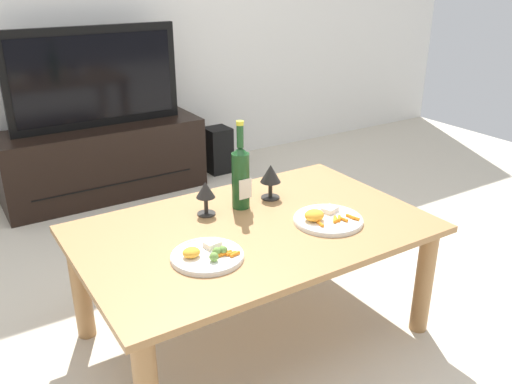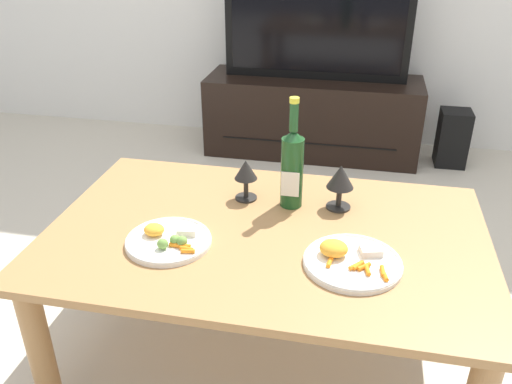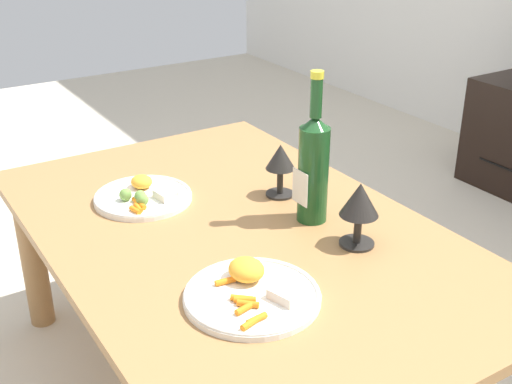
{
  "view_description": "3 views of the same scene",
  "coord_description": "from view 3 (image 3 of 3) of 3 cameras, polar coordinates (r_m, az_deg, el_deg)",
  "views": [
    {
      "loc": [
        -0.94,
        -1.5,
        1.36
      ],
      "look_at": [
        0.05,
        0.06,
        0.58
      ],
      "focal_mm": 37.47,
      "sensor_mm": 36.0,
      "label": 1
    },
    {
      "loc": [
        0.24,
        -1.3,
        1.3
      ],
      "look_at": [
        -0.04,
        0.06,
        0.57
      ],
      "focal_mm": 37.2,
      "sensor_mm": 36.0,
      "label": 2
    },
    {
      "loc": [
        1.14,
        -0.67,
        1.19
      ],
      "look_at": [
        -0.01,
        0.05,
        0.55
      ],
      "focal_mm": 46.25,
      "sensor_mm": 36.0,
      "label": 3
    }
  ],
  "objects": [
    {
      "name": "goblet_left",
      "position": [
        1.63,
        2.12,
        2.73
      ],
      "size": [
        0.07,
        0.07,
        0.14
      ],
      "color": "black",
      "rests_on": "dining_table"
    },
    {
      "name": "dining_table",
      "position": [
        1.54,
        -1.58,
        -5.62
      ],
      "size": [
        1.28,
        0.81,
        0.47
      ],
      "color": "#9E7042",
      "rests_on": "ground_plane"
    },
    {
      "name": "goblet_right",
      "position": [
        1.41,
        8.95,
        -0.95
      ],
      "size": [
        0.08,
        0.08,
        0.15
      ],
      "color": "black",
      "rests_on": "dining_table"
    },
    {
      "name": "dinner_plate_left",
      "position": [
        1.66,
        -9.73,
        -0.34
      ],
      "size": [
        0.24,
        0.24,
        0.04
      ],
      "color": "white",
      "rests_on": "dining_table"
    },
    {
      "name": "wine_bottle",
      "position": [
        1.5,
        4.99,
        2.35
      ],
      "size": [
        0.07,
        0.07,
        0.35
      ],
      "color": "#19471E",
      "rests_on": "dining_table"
    },
    {
      "name": "dinner_plate_right",
      "position": [
        1.26,
        -0.33,
        -8.67
      ],
      "size": [
        0.26,
        0.26,
        0.05
      ],
      "color": "white",
      "rests_on": "dining_table"
    }
  ]
}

